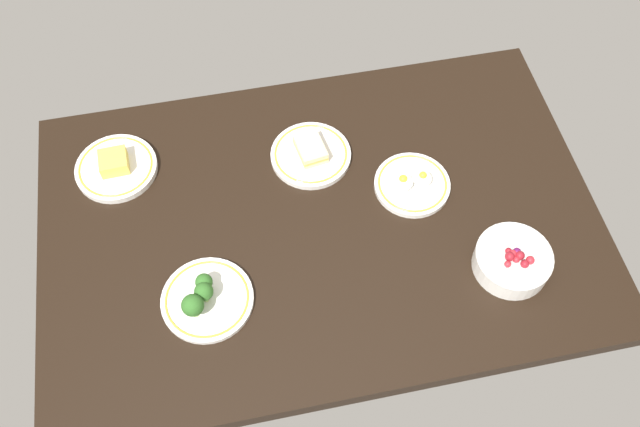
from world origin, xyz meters
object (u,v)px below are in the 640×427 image
at_px(bowl_berries, 513,260).
at_px(plate_sandwich, 311,154).
at_px(plate_cheese, 116,167).
at_px(plate_broccoli, 205,298).
at_px(plate_eggs, 412,184).

height_order(bowl_berries, plate_sandwich, bowl_berries).
bearing_deg(plate_cheese, bowl_berries, 152.52).
relative_size(bowl_berries, plate_broccoli, 0.85).
relative_size(plate_broccoli, plate_sandwich, 1.02).
bearing_deg(bowl_berries, plate_broccoli, -4.06).
height_order(plate_broccoli, plate_cheese, plate_broccoli).
relative_size(plate_eggs, bowl_berries, 1.07).
bearing_deg(plate_sandwich, plate_broccoli, 48.65).
distance_m(bowl_berries, plate_sandwich, 0.53).
distance_m(plate_eggs, plate_sandwich, 0.25).
bearing_deg(plate_eggs, plate_broccoli, 21.47).
xyz_separation_m(plate_eggs, plate_sandwich, (0.21, -0.13, 0.00)).
bearing_deg(plate_broccoli, plate_sandwich, -131.35).
xyz_separation_m(bowl_berries, plate_broccoli, (0.66, -0.05, -0.01)).
relative_size(bowl_berries, plate_cheese, 0.86).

